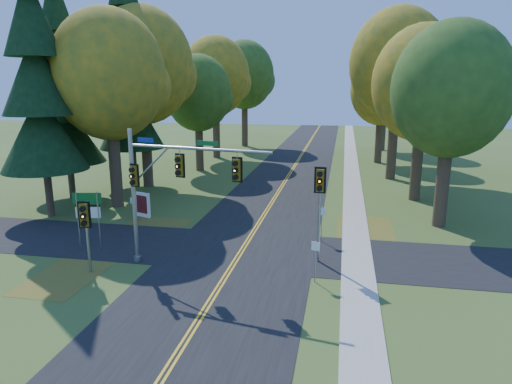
% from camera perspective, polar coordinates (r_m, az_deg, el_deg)
% --- Properties ---
extents(ground, '(160.00, 160.00, 0.00)m').
position_cam_1_polar(ground, '(23.59, -2.78, -8.92)').
color(ground, '#3C4F1B').
rests_on(ground, ground).
extents(road_main, '(8.00, 160.00, 0.02)m').
position_cam_1_polar(road_main, '(23.59, -2.78, -8.90)').
color(road_main, black).
rests_on(road_main, ground).
extents(road_cross, '(60.00, 6.00, 0.02)m').
position_cam_1_polar(road_cross, '(25.40, -1.71, -7.22)').
color(road_cross, black).
rests_on(road_cross, ground).
extents(centerline_left, '(0.10, 160.00, 0.01)m').
position_cam_1_polar(centerline_left, '(23.61, -3.02, -8.84)').
color(centerline_left, gold).
rests_on(centerline_left, road_main).
extents(centerline_right, '(0.10, 160.00, 0.01)m').
position_cam_1_polar(centerline_right, '(23.56, -2.54, -8.88)').
color(centerline_right, gold).
rests_on(centerline_right, road_main).
extents(sidewalk_east, '(1.60, 160.00, 0.06)m').
position_cam_1_polar(sidewalk_east, '(23.01, 12.63, -9.76)').
color(sidewalk_east, '#9E998E').
rests_on(sidewalk_east, ground).
extents(leaf_patch_w_near, '(4.00, 6.00, 0.00)m').
position_cam_1_polar(leaf_patch_w_near, '(29.19, -13.43, -4.82)').
color(leaf_patch_w_near, brown).
rests_on(leaf_patch_w_near, ground).
extents(leaf_patch_e, '(3.50, 8.00, 0.00)m').
position_cam_1_polar(leaf_patch_e, '(28.67, 13.54, -5.17)').
color(leaf_patch_e, brown).
rests_on(leaf_patch_e, ground).
extents(leaf_patch_w_far, '(3.00, 5.00, 0.00)m').
position_cam_1_polar(leaf_patch_w_far, '(23.94, -22.58, -9.63)').
color(leaf_patch_w_far, brown).
rests_on(leaf_patch_w_far, ground).
extents(tree_w_a, '(8.00, 8.00, 14.15)m').
position_cam_1_polar(tree_w_a, '(34.68, -17.76, 13.67)').
color(tree_w_a, '#38281C').
rests_on(tree_w_a, ground).
extents(tree_e_a, '(7.20, 7.20, 12.73)m').
position_cam_1_polar(tree_e_a, '(30.62, 23.34, 11.55)').
color(tree_e_a, '#38281C').
rests_on(tree_e_a, ground).
extents(tree_w_b, '(8.60, 8.60, 15.38)m').
position_cam_1_polar(tree_w_b, '(41.16, -13.91, 15.01)').
color(tree_w_b, '#38281C').
rests_on(tree_w_b, ground).
extents(tree_e_b, '(7.60, 7.60, 13.33)m').
position_cam_1_polar(tree_e_b, '(37.21, 20.28, 12.52)').
color(tree_e_b, '#38281C').
rests_on(tree_e_b, ground).
extents(tree_w_c, '(6.80, 6.80, 11.91)m').
position_cam_1_polar(tree_w_c, '(48.00, -7.18, 12.11)').
color(tree_w_c, '#38281C').
rests_on(tree_w_c, ground).
extents(tree_e_c, '(8.80, 8.80, 15.79)m').
position_cam_1_polar(tree_e_c, '(45.15, 17.42, 14.99)').
color(tree_e_c, '#38281C').
rests_on(tree_e_c, ground).
extents(tree_w_d, '(8.20, 8.20, 14.56)m').
position_cam_1_polar(tree_w_d, '(56.50, -5.02, 14.21)').
color(tree_w_d, '#38281C').
rests_on(tree_w_d, ground).
extents(tree_e_d, '(7.00, 7.00, 12.32)m').
position_cam_1_polar(tree_e_d, '(54.21, 15.53, 12.19)').
color(tree_e_d, '#38281C').
rests_on(tree_e_d, ground).
extents(tree_w_e, '(8.40, 8.40, 14.97)m').
position_cam_1_polar(tree_w_e, '(66.80, -1.37, 14.38)').
color(tree_w_e, '#38281C').
rests_on(tree_w_e, ground).
extents(tree_e_e, '(7.80, 7.80, 13.74)m').
position_cam_1_polar(tree_e_e, '(64.98, 15.96, 13.13)').
color(tree_e_e, '#38281C').
rests_on(tree_e_e, ground).
extents(pine_a, '(5.60, 5.60, 19.48)m').
position_cam_1_polar(pine_a, '(33.59, -25.72, 12.51)').
color(pine_a, '#38281C').
rests_on(pine_a, ground).
extents(pine_b, '(5.60, 5.60, 17.31)m').
position_cam_1_polar(pine_b, '(38.57, -22.96, 11.20)').
color(pine_b, '#38281C').
rests_on(pine_b, ground).
extents(pine_c, '(5.60, 5.60, 20.56)m').
position_cam_1_polar(pine_c, '(41.42, -15.68, 13.96)').
color(pine_c, '#38281C').
rests_on(pine_c, ground).
extents(traffic_mast, '(7.42, 1.59, 6.83)m').
position_cam_1_polar(traffic_mast, '(22.30, -11.38, 1.32)').
color(traffic_mast, gray).
rests_on(traffic_mast, ground).
extents(east_signal_pole, '(0.58, 0.67, 5.01)m').
position_cam_1_polar(east_signal_pole, '(22.69, 7.99, 0.13)').
color(east_signal_pole, '#9C9DA5').
rests_on(east_signal_pole, ground).
extents(ped_signal_pole, '(0.55, 0.66, 3.63)m').
position_cam_1_polar(ped_signal_pole, '(22.90, -20.60, -3.34)').
color(ped_signal_pole, gray).
rests_on(ped_signal_pole, ground).
extents(route_sign_cluster, '(1.54, 0.35, 3.35)m').
position_cam_1_polar(route_sign_cluster, '(26.19, -20.29, -2.03)').
color(route_sign_cluster, gray).
rests_on(route_sign_cluster, ground).
extents(info_kiosk, '(1.21, 0.60, 1.71)m').
position_cam_1_polar(info_kiosk, '(32.22, -13.97, -1.56)').
color(info_kiosk, white).
rests_on(info_kiosk, ground).
extents(reg_sign_e_north, '(0.41, 0.06, 2.12)m').
position_cam_1_polar(reg_sign_e_north, '(26.44, 8.23, -3.22)').
color(reg_sign_e_north, gray).
rests_on(reg_sign_e_north, ground).
extents(reg_sign_e_south, '(0.39, 0.08, 2.03)m').
position_cam_1_polar(reg_sign_e_south, '(21.16, 7.45, -7.67)').
color(reg_sign_e_south, gray).
rests_on(reg_sign_e_south, ground).
extents(reg_sign_w, '(0.38, 0.12, 1.99)m').
position_cam_1_polar(reg_sign_w, '(30.06, -15.06, -1.69)').
color(reg_sign_w, gray).
rests_on(reg_sign_w, ground).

